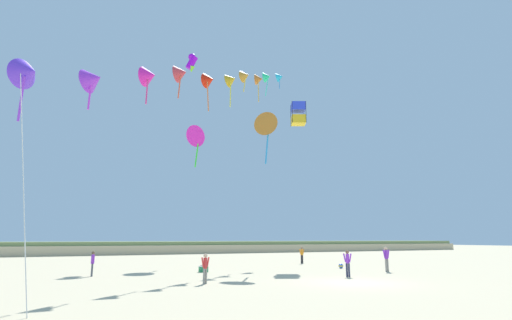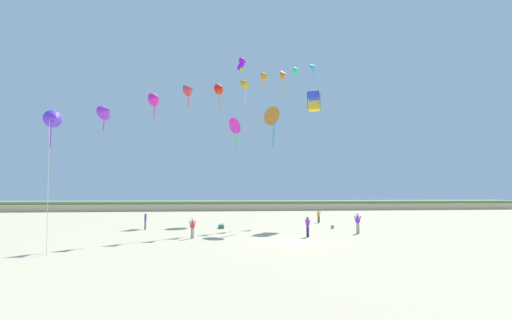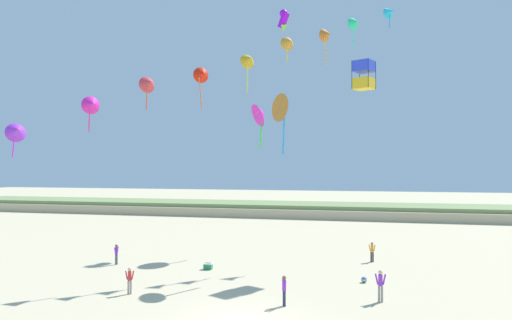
{
  "view_description": "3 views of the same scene",
  "coord_description": "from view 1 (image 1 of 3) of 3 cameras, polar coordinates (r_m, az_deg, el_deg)",
  "views": [
    {
      "loc": [
        -13.85,
        -16.99,
        2.22
      ],
      "look_at": [
        -0.73,
        10.14,
        8.18
      ],
      "focal_mm": 28.0,
      "sensor_mm": 36.0,
      "label": 1
    },
    {
      "loc": [
        -5.25,
        -23.57,
        3.39
      ],
      "look_at": [
        -1.38,
        11.22,
        6.78
      ],
      "focal_mm": 24.0,
      "sensor_mm": 36.0,
      "label": 2
    },
    {
      "loc": [
        5.72,
        -20.48,
        7.09
      ],
      "look_at": [
        -1.23,
        8.65,
        7.59
      ],
      "focal_mm": 32.0,
      "sensor_mm": 36.0,
      "label": 3
    }
  ],
  "objects": [
    {
      "name": "ground_plane",
      "position": [
        22.03,
        13.91,
        -16.65
      ],
      "size": [
        240.0,
        240.0,
        0.0
      ],
      "primitive_type": "plane",
      "color": "beige"
    },
    {
      "name": "dune_ridge",
      "position": [
        65.36,
        -13.88,
        -12.03
      ],
      "size": [
        120.0,
        10.89,
        1.8
      ],
      "color": "#BFAE8B",
      "rests_on": "ground"
    },
    {
      "name": "person_near_left",
      "position": [
        29.63,
        18.13,
        -13.05
      ],
      "size": [
        0.59,
        0.23,
        1.69
      ],
      "color": "gray",
      "rests_on": "ground"
    },
    {
      "name": "person_near_right",
      "position": [
        20.96,
        -7.26,
        -14.82
      ],
      "size": [
        0.51,
        0.25,
        1.49
      ],
      "color": "gray",
      "rests_on": "ground"
    },
    {
      "name": "person_mid_center",
      "position": [
        26.7,
        -22.31,
        -13.31
      ],
      "size": [
        0.2,
        0.52,
        1.48
      ],
      "color": "#474C56",
      "rests_on": "ground"
    },
    {
      "name": "person_far_left",
      "position": [
        37.73,
        6.57,
        -13.19
      ],
      "size": [
        0.52,
        0.2,
        1.48
      ],
      "color": "black",
      "rests_on": "ground"
    },
    {
      "name": "person_far_right",
      "position": [
        25.06,
        12.95,
        -13.94
      ],
      "size": [
        0.32,
        0.51,
        1.55
      ],
      "color": "#282D4C",
      "rests_on": "ground"
    },
    {
      "name": "kite_banner_string",
      "position": [
        31.43,
        -5.2,
        11.66
      ],
      "size": [
        24.76,
        25.91,
        21.65
      ],
      "color": "#6032DE"
    },
    {
      "name": "large_kite_low_lead",
      "position": [
        47.02,
        -9.18,
        13.63
      ],
      "size": [
        1.57,
        1.36,
        2.23
      ],
      "color": "#A10EE8"
    },
    {
      "name": "large_kite_mid_trail",
      "position": [
        38.57,
        6.06,
        6.58
      ],
      "size": [
        1.76,
        1.76,
        2.1
      ],
      "color": "gold"
    },
    {
      "name": "large_kite_high_solo",
      "position": [
        37.87,
        -8.37,
        3.48
      ],
      "size": [
        2.38,
        2.53,
        4.14
      ],
      "color": "#DA20B7"
    },
    {
      "name": "large_kite_outer_drift",
      "position": [
        32.04,
        1.57,
        5.0
      ],
      "size": [
        1.95,
        1.95,
        4.17
      ],
      "color": "#C77826"
    },
    {
      "name": "beach_cooler",
      "position": [
        28.21,
        -7.52,
        -15.17
      ],
      "size": [
        0.58,
        0.41,
        0.46
      ],
      "color": "#23844C",
      "rests_on": "ground"
    },
    {
      "name": "beach_ball",
      "position": [
        32.14,
        12.03,
        -14.59
      ],
      "size": [
        0.36,
        0.36,
        0.36
      ],
      "color": "blue",
      "rests_on": "ground"
    }
  ]
}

